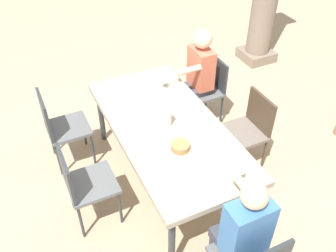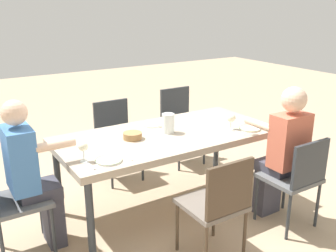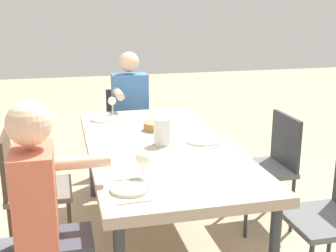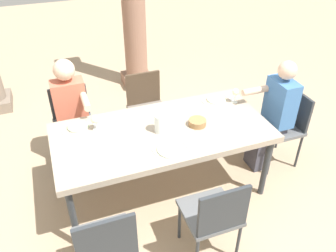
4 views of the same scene
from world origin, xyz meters
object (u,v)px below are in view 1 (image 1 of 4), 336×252
object	(u,v)px
diner_woman_green	(240,232)
water_pitcher	(165,118)
chair_mid_south	(83,182)
dining_table	(167,130)
plate_2	(238,164)
wine_glass_0	(163,80)
plate_1	(136,133)
plate_0	(165,79)
chair_west_north	(207,86)
bread_basket	(180,147)
chair_mid_north	(249,127)
chair_west_south	(60,125)
wine_glass_2	(241,171)
diner_man_white	(196,77)

from	to	relation	value
diner_woman_green	water_pitcher	distance (m)	1.29
chair_mid_south	diner_woman_green	bearing A→B (deg)	38.68
chair_mid_south	diner_woman_green	xyz separation A→B (m)	(1.14, 0.92, 0.16)
chair_mid_south	dining_table	bearing A→B (deg)	97.42
plate_2	diner_woman_green	bearing A→B (deg)	-31.41
diner_woman_green	wine_glass_0	bearing A→B (deg)	173.10
diner_woman_green	plate_1	world-z (taller)	diner_woman_green
dining_table	plate_1	bearing A→B (deg)	-94.60
plate_0	water_pitcher	size ratio (longest dim) A/B	1.12
dining_table	chair_west_north	size ratio (longest dim) A/B	2.40
chair_mid_south	diner_woman_green	size ratio (longest dim) A/B	0.70
dining_table	bread_basket	distance (m)	0.36
water_pitcher	bread_basket	world-z (taller)	water_pitcher
diner_woman_green	wine_glass_0	xyz separation A→B (m)	(-1.85, 0.22, 0.21)
diner_woman_green	dining_table	bearing A→B (deg)	-179.86
chair_mid_north	plate_1	world-z (taller)	chair_mid_north
chair_mid_south	plate_0	distance (m)	1.53
plate_1	chair_west_north	bearing A→B (deg)	121.00
dining_table	water_pitcher	xyz separation A→B (m)	(-0.02, -0.01, 0.14)
chair_mid_south	plate_1	distance (m)	0.67
diner_woman_green	water_pitcher	xyz separation A→B (m)	(-1.28, -0.02, 0.18)
chair_mid_north	bread_basket	distance (m)	1.02
chair_west_south	wine_glass_2	xyz separation A→B (m)	(1.66, 1.14, 0.35)
dining_table	diner_man_white	bearing A→B (deg)	135.88
plate_0	wine_glass_2	size ratio (longest dim) A/B	1.28
chair_west_south	wine_glass_0	distance (m)	1.21
chair_mid_south	diner_man_white	xyz separation A→B (m)	(-0.88, 1.65, 0.17)
diner_woman_green	diner_man_white	world-z (taller)	diner_man_white
chair_mid_south	wine_glass_2	xyz separation A→B (m)	(0.78, 1.14, 0.37)
chair_mid_south	plate_2	distance (m)	1.41
plate_2	wine_glass_2	size ratio (longest dim) A/B	1.28
diner_woman_green	wine_glass_0	size ratio (longest dim) A/B	8.11
plate_0	plate_2	size ratio (longest dim) A/B	1.00
plate_1	plate_2	bearing A→B (deg)	39.78
water_pitcher	chair_west_south	bearing A→B (deg)	-129.42
chair_mid_south	bread_basket	size ratio (longest dim) A/B	5.22
plate_0	diner_woman_green	bearing A→B (deg)	-9.16
wine_glass_0	plate_1	distance (m)	0.79
diner_man_white	wine_glass_2	distance (m)	1.75
wine_glass_2	water_pitcher	world-z (taller)	water_pitcher
chair_west_south	diner_woman_green	size ratio (longest dim) A/B	0.73
dining_table	plate_0	xyz separation A→B (m)	(-0.74, 0.33, 0.07)
dining_table	chair_west_north	xyz separation A→B (m)	(-0.76, 0.91, -0.21)
chair_west_north	wine_glass_2	size ratio (longest dim) A/B	5.30
plate_2	water_pitcher	world-z (taller)	water_pitcher
plate_2	wine_glass_2	distance (m)	0.22
plate_0	wine_glass_2	bearing A→B (deg)	-3.62
wine_glass_2	diner_woman_green	bearing A→B (deg)	-31.30
diner_woman_green	plate_1	distance (m)	1.33
plate_2	bread_basket	world-z (taller)	bread_basket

